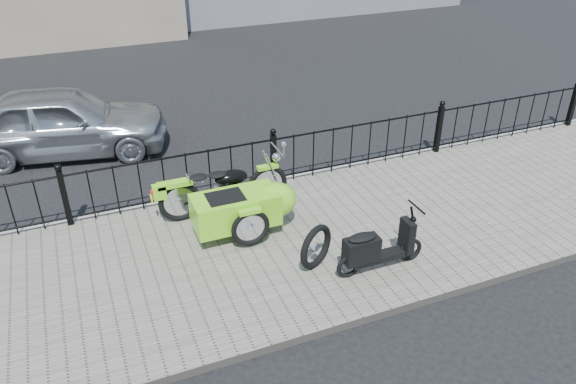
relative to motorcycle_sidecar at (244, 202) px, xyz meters
name	(u,v)px	position (x,y,z in m)	size (l,w,h in m)	color
ground	(303,226)	(0.95, -0.12, -0.59)	(120.00, 120.00, 0.00)	black
sidewalk	(315,239)	(0.95, -0.62, -0.53)	(30.00, 3.80, 0.12)	#6B645A
curb	(271,183)	(0.95, 1.32, -0.53)	(30.00, 0.10, 0.12)	gray
iron_fence	(274,160)	(0.95, 1.18, -0.01)	(14.11, 0.11, 1.08)	black
motorcycle_sidecar	(244,202)	(0.00, 0.00, 0.00)	(2.28, 1.48, 0.98)	black
scooter	(375,249)	(1.35, -1.71, -0.11)	(1.37, 0.40, 0.93)	black
spare_tire	(316,247)	(0.62, -1.32, -0.14)	(0.67, 0.67, 0.10)	black
sedan_car	(62,121)	(-2.42, 4.20, 0.10)	(1.63, 4.05, 1.38)	#B3B6BB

